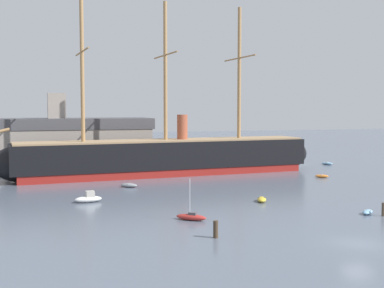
# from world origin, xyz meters

# --- Properties ---
(ground_plane) EXTENTS (400.00, 400.00, 0.00)m
(ground_plane) POSITION_xyz_m (0.00, 0.00, 0.00)
(ground_plane) COLOR slate
(tall_ship) EXTENTS (60.08, 13.81, 28.88)m
(tall_ship) POSITION_xyz_m (-4.32, 47.01, 3.15)
(tall_ship) COLOR maroon
(tall_ship) RESTS_ON ground
(sailboat_foreground_left) EXTENTS (3.10, 2.81, 4.20)m
(sailboat_foreground_left) POSITION_xyz_m (-10.55, 12.55, 0.35)
(sailboat_foreground_left) COLOR #B22D28
(sailboat_foreground_left) RESTS_ON ground
(dinghy_foreground_right) EXTENTS (2.16, 1.94, 0.48)m
(dinghy_foreground_right) POSITION_xyz_m (8.18, 9.71, 0.24)
(dinghy_foreground_right) COLOR #7FB2D6
(dinghy_foreground_right) RESTS_ON ground
(dinghy_near_centre) EXTENTS (1.93, 2.66, 0.58)m
(dinghy_near_centre) POSITION_xyz_m (0.51, 19.57, 0.29)
(dinghy_near_centre) COLOR gold
(dinghy_near_centre) RESTS_ON ground
(motorboat_mid_left) EXTENTS (3.35, 1.66, 1.36)m
(motorboat_mid_left) POSITION_xyz_m (-19.39, 25.46, 0.48)
(motorboat_mid_left) COLOR silver
(motorboat_mid_left) RESTS_ON ground
(dinghy_alongside_bow) EXTENTS (2.65, 2.36, 0.59)m
(dinghy_alongside_bow) POSITION_xyz_m (-12.71, 35.42, 0.30)
(dinghy_alongside_bow) COLOR gray
(dinghy_alongside_bow) RESTS_ON ground
(dinghy_alongside_stern) EXTENTS (2.26, 1.98, 0.50)m
(dinghy_alongside_stern) POSITION_xyz_m (19.00, 36.02, 0.25)
(dinghy_alongside_stern) COLOR orange
(dinghy_alongside_stern) RESTS_ON ground
(dinghy_far_right) EXTENTS (2.05, 2.50, 0.55)m
(dinghy_far_right) POSITION_xyz_m (30.17, 52.09, 0.28)
(dinghy_far_right) COLOR #7FB2D6
(dinghy_far_right) RESTS_ON ground
(mooring_piling_left_pair) EXTENTS (0.32, 0.32, 1.42)m
(mooring_piling_left_pair) POSITION_xyz_m (9.09, 8.39, 0.71)
(mooring_piling_left_pair) COLOR #4C3D2D
(mooring_piling_left_pair) RESTS_ON ground
(mooring_piling_right_pair) EXTENTS (0.43, 0.43, 1.50)m
(mooring_piling_right_pair) POSITION_xyz_m (-10.61, 5.28, 0.75)
(mooring_piling_right_pair) COLOR #423323
(mooring_piling_right_pair) RESTS_ON ground
(dockside_warehouse_left) EXTENTS (48.50, 13.89, 13.99)m
(dockside_warehouse_left) POSITION_xyz_m (-26.71, 60.86, 4.68)
(dockside_warehouse_left) COLOR #565659
(dockside_warehouse_left) RESTS_ON ground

